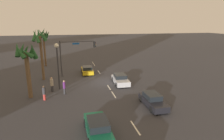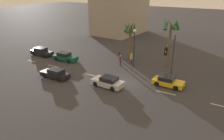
% 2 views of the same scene
% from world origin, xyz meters
% --- Properties ---
extents(ground_plane, '(220.00, 220.00, 0.00)m').
position_xyz_m(ground_plane, '(0.00, 0.00, 0.00)').
color(ground_plane, '#333338').
extents(lane_stripe_0, '(1.83, 0.14, 0.01)m').
position_xyz_m(lane_stripe_0, '(-18.00, 0.00, 0.01)').
color(lane_stripe_0, silver).
rests_on(lane_stripe_0, ground_plane).
extents(lane_stripe_1, '(2.32, 0.14, 0.01)m').
position_xyz_m(lane_stripe_1, '(-12.87, 0.00, 0.01)').
color(lane_stripe_1, silver).
rests_on(lane_stripe_1, ground_plane).
extents(lane_stripe_2, '(2.17, 0.14, 0.01)m').
position_xyz_m(lane_stripe_2, '(-5.15, 0.00, 0.01)').
color(lane_stripe_2, silver).
rests_on(lane_stripe_2, ground_plane).
extents(lane_stripe_3, '(1.94, 0.14, 0.01)m').
position_xyz_m(lane_stripe_3, '(-2.47, 0.00, 0.01)').
color(lane_stripe_3, silver).
rests_on(lane_stripe_3, ground_plane).
extents(lane_stripe_4, '(2.40, 0.14, 0.01)m').
position_xyz_m(lane_stripe_4, '(5.95, 0.00, 0.01)').
color(lane_stripe_4, silver).
rests_on(lane_stripe_4, ground_plane).
extents(lane_stripe_5, '(2.13, 0.14, 0.01)m').
position_xyz_m(lane_stripe_5, '(12.11, 0.00, 0.01)').
color(lane_stripe_5, silver).
rests_on(lane_stripe_5, ground_plane).
extents(car_0, '(4.46, 1.90, 1.41)m').
position_xyz_m(car_0, '(-13.15, 3.26, 0.65)').
color(car_0, '#0F5138').
rests_on(car_0, ground_plane).
extents(car_1, '(4.37, 1.80, 1.33)m').
position_xyz_m(car_1, '(-9.20, -3.30, 0.61)').
color(car_1, black).
rests_on(car_1, ground_plane).
extents(car_2, '(4.32, 2.08, 1.35)m').
position_xyz_m(car_2, '(-1.23, -1.97, 0.63)').
color(car_2, '#B7B7BC').
rests_on(car_2, ground_plane).
extents(car_3, '(4.52, 2.09, 1.47)m').
position_xyz_m(car_3, '(-18.94, 3.30, 0.67)').
color(car_3, black).
rests_on(car_3, ground_plane).
extents(car_4, '(4.03, 1.96, 1.28)m').
position_xyz_m(car_4, '(5.49, 2.13, 0.59)').
color(car_4, gold).
rests_on(car_4, ground_plane).
extents(traffic_signal, '(0.73, 5.99, 5.85)m').
position_xyz_m(traffic_signal, '(4.94, 4.30, 4.04)').
color(traffic_signal, '#38383D').
rests_on(traffic_signal, ground_plane).
extents(streetlamp, '(0.56, 0.56, 6.10)m').
position_xyz_m(streetlamp, '(-1.51, 6.57, 4.28)').
color(streetlamp, '#2D2D33').
rests_on(streetlamp, ground_plane).
extents(pedestrian_0, '(0.50, 0.50, 1.93)m').
position_xyz_m(pedestrian_0, '(-2.33, 7.44, 1.01)').
color(pedestrian_0, '#333338').
rests_on(pedestrian_0, ground_plane).
extents(pedestrian_1, '(0.43, 0.43, 1.73)m').
position_xyz_m(pedestrian_1, '(-4.96, 8.12, 0.90)').
color(pedestrian_1, '#BF3833').
rests_on(pedestrian_1, ground_plane).
extents(pedestrian_2, '(0.34, 0.34, 1.78)m').
position_xyz_m(pedestrian_2, '(-3.57, 5.89, 0.95)').
color(pedestrian_2, '#333338').
rests_on(pedestrian_2, ground_plane).
extents(palm_tree_0, '(2.64, 2.71, 7.85)m').
position_xyz_m(palm_tree_0, '(3.36, 9.07, 5.96)').
color(palm_tree_0, brown).
rests_on(palm_tree_0, ground_plane).
extents(palm_tree_1, '(2.39, 2.53, 6.61)m').
position_xyz_m(palm_tree_1, '(-3.79, 9.81, 4.82)').
color(palm_tree_1, brown).
rests_on(palm_tree_1, ground_plane).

